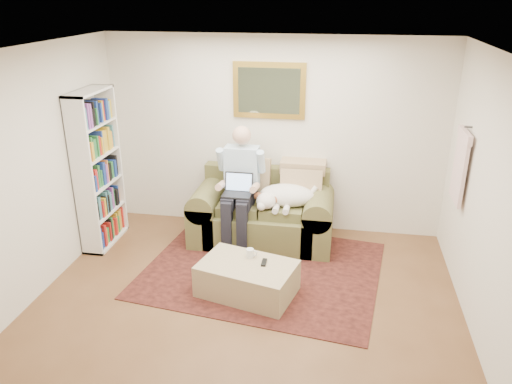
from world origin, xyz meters
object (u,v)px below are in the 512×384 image
(coffee_mug, at_px, (250,253))
(laptop, at_px, (238,189))
(bookshelf, at_px, (98,170))
(sofa, at_px, (263,218))
(ottoman, at_px, (247,279))
(seated_man, at_px, (239,189))
(sleeping_dog, at_px, (287,195))

(coffee_mug, bearing_deg, laptop, 109.59)
(bookshelf, bearing_deg, sofa, 11.27)
(ottoman, bearing_deg, sofa, 92.04)
(seated_man, relative_size, bookshelf, 0.77)
(coffee_mug, bearing_deg, bookshelf, 160.61)
(seated_man, distance_m, sleeping_dog, 0.61)
(bookshelf, bearing_deg, coffee_mug, -19.39)
(sleeping_dog, xyz_separation_m, coffee_mug, (-0.28, -1.05, -0.28))
(sofa, bearing_deg, coffee_mug, -87.61)
(ottoman, distance_m, bookshelf, 2.41)
(laptop, height_order, sleeping_dog, laptop)
(sofa, xyz_separation_m, ottoman, (0.05, -1.29, -0.13))
(sofa, height_order, laptop, laptop)
(seated_man, xyz_separation_m, sleeping_dog, (0.60, 0.08, -0.07))
(sleeping_dog, bearing_deg, sofa, 164.26)
(coffee_mug, distance_m, bookshelf, 2.29)
(coffee_mug, bearing_deg, sofa, 92.39)
(sofa, relative_size, sleeping_dog, 2.43)
(sleeping_dog, bearing_deg, laptop, -166.36)
(sleeping_dog, bearing_deg, coffee_mug, -104.94)
(laptop, bearing_deg, seated_man, 90.00)
(laptop, relative_size, coffee_mug, 3.54)
(seated_man, height_order, bookshelf, bookshelf)
(sofa, distance_m, sleeping_dog, 0.51)
(sofa, distance_m, bookshelf, 2.19)
(seated_man, bearing_deg, sofa, 31.45)
(laptop, height_order, coffee_mug, laptop)
(seated_man, xyz_separation_m, coffee_mug, (0.32, -0.97, -0.35))
(sofa, relative_size, coffee_mug, 18.23)
(seated_man, bearing_deg, sleeping_dog, 7.13)
(sofa, xyz_separation_m, laptop, (-0.27, -0.24, 0.49))
(sleeping_dog, height_order, ottoman, sleeping_dog)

